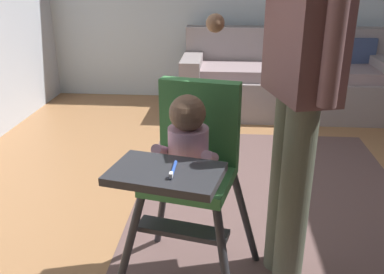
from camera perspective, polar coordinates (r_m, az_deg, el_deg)
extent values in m
cube|color=#A27046|center=(2.70, 5.84, -11.32)|extent=(5.87, 6.87, 0.10)
cube|color=brown|center=(2.71, 11.21, -10.19)|extent=(1.81, 2.73, 0.01)
cube|color=gray|center=(4.56, 12.47, 5.70)|extent=(2.14, 0.84, 0.40)
cube|color=gray|center=(4.79, 12.40, 11.73)|extent=(2.14, 0.22, 0.46)
cube|color=gray|center=(4.46, 0.06, 9.82)|extent=(0.20, 0.84, 0.20)
cube|color=gray|center=(4.73, 24.72, 8.54)|extent=(0.20, 0.84, 0.20)
cube|color=gray|center=(4.41, 6.77, 8.94)|extent=(0.85, 0.60, 0.11)
cube|color=gray|center=(4.54, 18.68, 8.32)|extent=(0.85, 0.60, 0.11)
cube|color=#3D4C75|center=(4.83, 21.77, 10.44)|extent=(0.35, 0.16, 0.34)
cylinder|color=#2E2F34|center=(1.89, -8.99, -15.84)|extent=(0.19, 0.14, 0.56)
cylinder|color=#2E2F34|center=(2.22, -4.07, -9.33)|extent=(0.14, 0.19, 0.56)
cylinder|color=#2E2F34|center=(2.12, 7.31, -11.07)|extent=(0.19, 0.14, 0.56)
cube|color=#3C8245|center=(1.83, -0.30, -5.74)|extent=(0.43, 0.43, 0.05)
cube|color=#3C8245|center=(1.88, 1.05, 2.12)|extent=(0.37, 0.15, 0.38)
cube|color=#2E2F34|center=(1.51, -3.59, -5.02)|extent=(0.45, 0.34, 0.03)
cube|color=#2E2F34|center=(1.84, -1.31, -12.62)|extent=(0.41, 0.18, 0.02)
cylinder|color=#D7A2BF|center=(1.75, -0.50, -2.11)|extent=(0.20, 0.20, 0.22)
sphere|color=brown|center=(1.68, -0.63, 3.30)|extent=(0.15, 0.15, 0.15)
cylinder|color=#D7A2BF|center=(1.75, -4.19, -1.87)|extent=(0.07, 0.15, 0.10)
cylinder|color=#D7A2BF|center=(1.69, 2.49, -2.71)|extent=(0.07, 0.15, 0.10)
cylinder|color=blue|center=(1.49, -2.56, -4.45)|extent=(0.01, 0.13, 0.01)
cube|color=white|center=(1.44, -2.89, -5.19)|extent=(0.01, 0.02, 0.02)
cylinder|color=#616753|center=(2.06, 12.48, -6.55)|extent=(0.14, 0.14, 0.92)
cylinder|color=#616753|center=(1.96, 13.81, -8.15)|extent=(0.14, 0.14, 0.92)
cube|color=brown|center=(1.78, 15.24, 14.53)|extent=(0.30, 0.44, 0.59)
sphere|color=#997051|center=(1.84, 3.20, 15.28)|extent=(0.08, 0.08, 0.08)
cylinder|color=brown|center=(1.57, 18.98, 13.25)|extent=(0.07, 0.07, 0.53)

